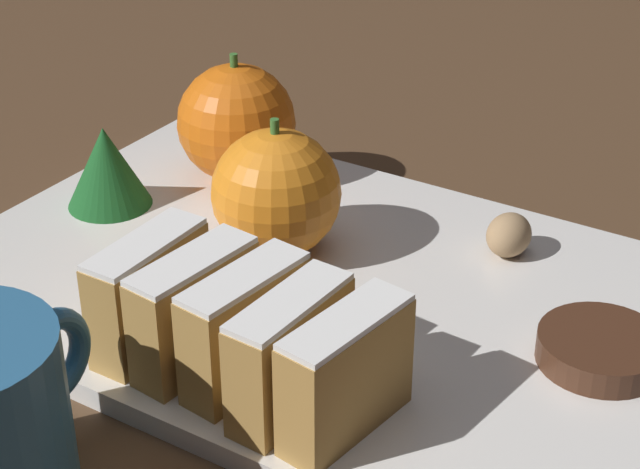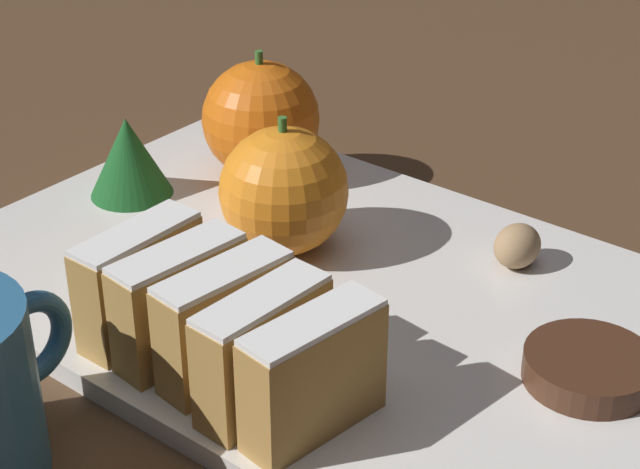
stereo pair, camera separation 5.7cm
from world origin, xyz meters
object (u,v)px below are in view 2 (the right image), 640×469
orange_near (284,191)px  orange_far (261,119)px  walnut (517,246)px  chocolate_cookie (589,368)px

orange_near → orange_far: orange_far is taller
orange_near → walnut: size_ratio=2.70×
walnut → chocolate_cookie: walnut is taller
chocolate_cookie → walnut: bearing=47.9°
walnut → orange_near: bearing=120.1°
orange_far → walnut: size_ratio=2.78×
orange_near → chocolate_cookie: size_ratio=1.30×
chocolate_cookie → orange_far: bearing=75.1°
orange_near → chocolate_cookie: orange_near is taller
orange_near → chocolate_cookie: bearing=-91.7°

